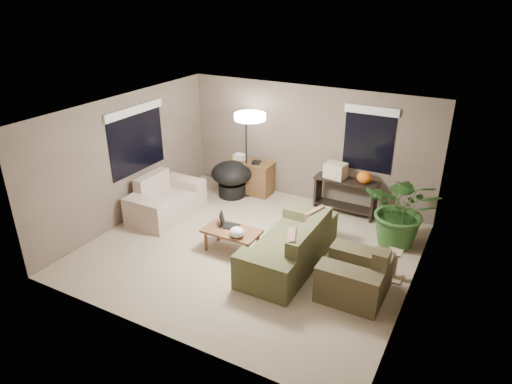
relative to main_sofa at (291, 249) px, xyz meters
The scene contains 20 objects.
room_shell 1.27m from the main_sofa, behind, with size 5.50×5.50×5.50m.
main_sofa is the anchor object (origin of this frame).
throw_pillows 0.44m from the main_sofa, ahead, with size 0.39×1.40×0.47m.
loveseat 3.05m from the main_sofa, behind, with size 0.90×1.60×0.85m.
armchair 1.23m from the main_sofa, 13.41° to the right, with size 0.95×1.00×0.85m.
coffee_table 1.10m from the main_sofa, behind, with size 1.00×0.55×0.42m.
laptop 1.27m from the main_sofa, behind, with size 0.42×0.29×0.24m.
plastic_bag 0.96m from the main_sofa, 162.95° to the right, with size 0.26×0.23×0.18m, color white.
desk 3.07m from the main_sofa, 132.36° to the left, with size 1.10×0.50×0.75m.
desk_papers 3.21m from the main_sofa, 134.57° to the left, with size 0.70×0.29×0.12m.
console_table 2.29m from the main_sofa, 85.29° to the left, with size 1.30×0.40×0.75m.
pumpkin 2.41m from the main_sofa, 76.71° to the left, with size 0.29×0.29×0.24m, color orange.
cardboard_box 2.35m from the main_sofa, 91.58° to the left, with size 0.41×0.31×0.31m, color beige.
papasan_chair 3.00m from the main_sofa, 140.64° to the left, with size 1.14×1.14×0.80m.
floor_lamp 3.21m from the main_sofa, 134.31° to the left, with size 0.32×0.32×1.91m.
ceiling_fixture 2.30m from the main_sofa, behind, with size 0.50×0.50×0.10m, color white.
houseplant 2.13m from the main_sofa, 45.82° to the left, with size 1.29×1.43×1.12m, color #2D5923.
cat_scratching_post 1.67m from the main_sofa, 13.92° to the left, with size 0.32×0.32×0.50m.
window_left 3.87m from the main_sofa, behind, with size 0.05×1.56×1.33m.
window_back 3.00m from the main_sofa, 79.58° to the left, with size 1.06×0.05×1.33m.
Camera 1 is at (3.44, -6.16, 4.33)m, focal length 32.00 mm.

